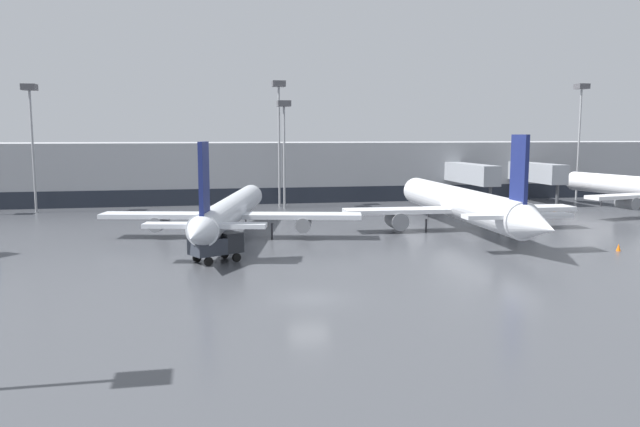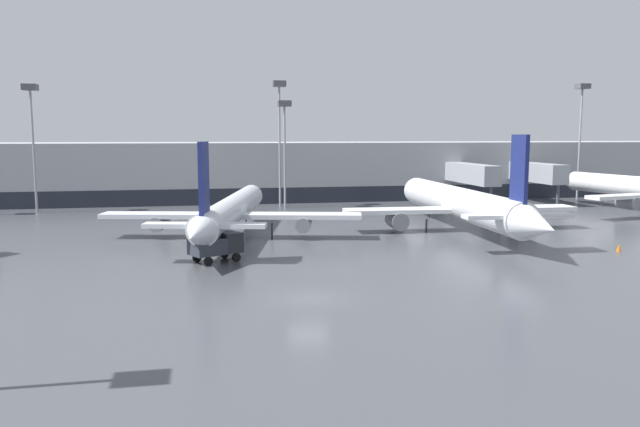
% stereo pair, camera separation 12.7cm
% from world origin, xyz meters
% --- Properties ---
extents(ground_plane, '(320.00, 320.00, 0.00)m').
position_xyz_m(ground_plane, '(0.00, 0.00, 0.00)').
color(ground_plane, '#424449').
extents(terminal_building, '(160.00, 29.71, 9.00)m').
position_xyz_m(terminal_building, '(0.31, 61.87, 4.50)').
color(terminal_building, '#9EA0A5').
rests_on(terminal_building, ground_plane).
extents(parked_jet_0, '(25.47, 38.85, 10.26)m').
position_xyz_m(parked_jet_0, '(20.96, 24.63, 2.84)').
color(parked_jet_0, silver).
rests_on(parked_jet_0, ground_plane).
extents(parked_jet_1, '(25.79, 34.63, 9.71)m').
position_xyz_m(parked_jet_1, '(-3.59, 24.01, 2.76)').
color(parked_jet_1, silver).
rests_on(parked_jet_1, ground_plane).
extents(service_truck_1, '(4.58, 3.74, 2.32)m').
position_xyz_m(service_truck_1, '(-5.32, 12.59, 1.38)').
color(service_truck_1, '#2D333D').
rests_on(service_truck_1, ground_plane).
extents(traffic_cone_0, '(0.40, 0.40, 0.67)m').
position_xyz_m(traffic_cone_0, '(29.75, 10.53, 0.33)').
color(traffic_cone_0, orange).
rests_on(traffic_cone_0, ground_plane).
extents(traffic_cone_1, '(0.36, 0.36, 0.73)m').
position_xyz_m(traffic_cone_1, '(40.25, 37.76, 0.36)').
color(traffic_cone_1, orange).
rests_on(traffic_cone_1, ground_plane).
extents(apron_light_mast_0, '(1.80, 1.80, 16.72)m').
position_xyz_m(apron_light_mast_0, '(-27.83, 49.71, 13.34)').
color(apron_light_mast_0, gray).
rests_on(apron_light_mast_0, ground_plane).
extents(apron_light_mast_2, '(1.80, 1.80, 18.06)m').
position_xyz_m(apron_light_mast_2, '(52.19, 51.15, 14.28)').
color(apron_light_mast_2, gray).
rests_on(apron_light_mast_2, ground_plane).
extents(apron_light_mast_3, '(1.80, 1.80, 14.87)m').
position_xyz_m(apron_light_mast_3, '(5.12, 48.45, 12.03)').
color(apron_light_mast_3, gray).
rests_on(apron_light_mast_3, ground_plane).
extents(apron_light_mast_4, '(1.80, 1.80, 17.69)m').
position_xyz_m(apron_light_mast_4, '(4.68, 50.49, 14.02)').
color(apron_light_mast_4, gray).
rests_on(apron_light_mast_4, ground_plane).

